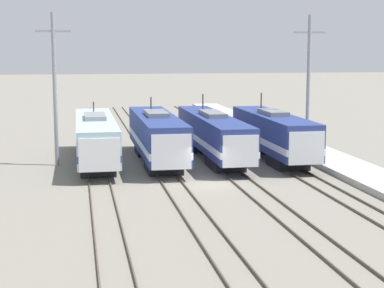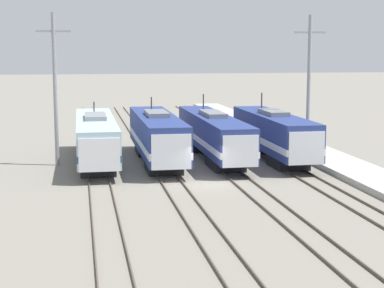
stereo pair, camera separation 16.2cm
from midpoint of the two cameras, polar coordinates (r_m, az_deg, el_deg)
ground_plane at (r=44.53m, az=1.38°, el=-3.58°), size 400.00×400.00×0.00m
rail_pair_far_left at (r=43.67m, az=-8.24°, el=-3.81°), size 1.51×120.00×0.15m
rail_pair_center_left at (r=44.10m, az=-1.78°, el=-3.60°), size 1.51×120.00×0.15m
rail_pair_center_right at (r=45.07m, az=4.48°, el=-3.36°), size 1.51×120.00×0.15m
rail_pair_far_right at (r=46.55m, az=10.40°, el=-3.09°), size 1.51×120.00×0.15m
locomotive_far_left at (r=52.51m, az=-8.65°, el=0.47°), size 3.11×18.04×4.72m
locomotive_center_left at (r=52.37m, az=-3.21°, el=0.64°), size 3.10×17.07×5.12m
locomotive_center_right at (r=54.30m, az=1.85°, el=0.82°), size 2.89×19.31×5.21m
locomotive_far_right at (r=54.33m, az=7.24°, el=0.83°), size 2.98×16.45×5.40m
catenary_tower_left at (r=52.10m, az=-12.19°, el=4.99°), size 2.71×0.32×12.11m
catenary_tower_right at (r=55.53m, az=10.22°, el=5.24°), size 2.71×0.32×12.11m
platform at (r=48.15m, az=15.11°, el=-2.69°), size 4.00×120.00×0.44m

